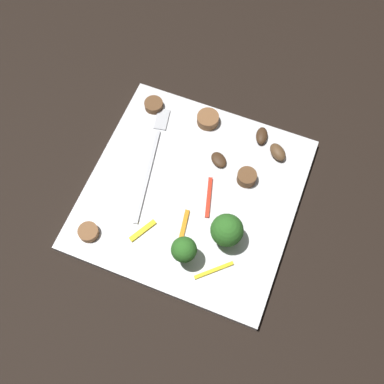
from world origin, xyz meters
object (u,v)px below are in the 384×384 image
object	(u,v)px
sausage_slice_2	(154,105)
broccoli_floret_0	(184,250)
plate	(192,194)
mushroom_0	(219,160)
sausage_slice_1	(88,232)
pepper_strip_3	(184,226)
mushroom_1	(262,136)
pepper_strip_0	(214,270)
broccoli_floret_1	(227,230)
fork	(153,154)
pepper_strip_1	(143,231)
pepper_strip_2	(210,195)
sausage_slice_3	(247,177)
mushroom_2	(278,152)
sausage_slice_0	(208,119)

from	to	relation	value
sausage_slice_2	broccoli_floret_0	bearing A→B (deg)	-147.10
plate	mushroom_0	world-z (taller)	mushroom_0
sausage_slice_1	pepper_strip_3	bearing A→B (deg)	-64.12
mushroom_0	mushroom_1	distance (m)	0.07
mushroom_0	pepper_strip_0	distance (m)	0.16
broccoli_floret_1	mushroom_1	distance (m)	0.17
sausage_slice_2	pepper_strip_3	xyz separation A→B (m)	(-0.16, -0.11, -0.00)
fork	broccoli_floret_0	distance (m)	0.16
pepper_strip_1	pepper_strip_2	bearing A→B (deg)	-38.35
sausage_slice_3	mushroom_0	size ratio (longest dim) A/B	1.02
mushroom_0	pepper_strip_2	xyz separation A→B (m)	(-0.05, -0.01, -0.00)
plate	broccoli_floret_1	world-z (taller)	broccoli_floret_1
plate	mushroom_2	xyz separation A→B (m)	(0.10, -0.09, 0.01)
fork	pepper_strip_3	xyz separation A→B (m)	(-0.09, -0.08, 0.00)
sausage_slice_1	pepper_strip_2	world-z (taller)	sausage_slice_1
plate	mushroom_0	xyz separation A→B (m)	(0.06, -0.02, 0.01)
pepper_strip_1	pepper_strip_0	bearing A→B (deg)	-98.36
pepper_strip_3	pepper_strip_1	bearing A→B (deg)	118.08
mushroom_1	pepper_strip_0	xyz separation A→B (m)	(-0.21, -0.00, -0.00)
sausage_slice_0	sausage_slice_2	size ratio (longest dim) A/B	1.16
sausage_slice_1	mushroom_2	world-z (taller)	mushroom_2
pepper_strip_3	sausage_slice_2	bearing A→B (deg)	35.11
sausage_slice_0	pepper_strip_2	distance (m)	0.12
fork	pepper_strip_1	distance (m)	0.12
fork	pepper_strip_1	size ratio (longest dim) A/B	4.40
broccoli_floret_1	pepper_strip_1	xyz separation A→B (m)	(-0.03, 0.10, -0.03)
fork	mushroom_1	distance (m)	0.16
broccoli_floret_0	mushroom_1	xyz separation A→B (m)	(0.21, -0.04, -0.03)
sausage_slice_1	pepper_strip_0	size ratio (longest dim) A/B	0.50
mushroom_2	sausage_slice_2	bearing A→B (deg)	87.03
plate	pepper_strip_2	xyz separation A→B (m)	(0.00, -0.02, 0.01)
sausage_slice_2	mushroom_0	size ratio (longest dim) A/B	1.04
plate	sausage_slice_3	size ratio (longest dim) A/B	10.52
broccoli_floret_0	pepper_strip_0	distance (m)	0.05
sausage_slice_2	mushroom_1	distance (m)	0.17
fork	sausage_slice_3	size ratio (longest dim) A/B	6.70
sausage_slice_2	pepper_strip_2	xyz separation A→B (m)	(-0.10, -0.13, -0.00)
fork	sausage_slice_2	distance (m)	0.08
sausage_slice_1	mushroom_0	size ratio (longest dim) A/B	1.02
pepper_strip_3	pepper_strip_0	bearing A→B (deg)	-125.51
sausage_slice_1	sausage_slice_3	distance (m)	0.22
sausage_slice_3	mushroom_1	xyz separation A→B (m)	(0.07, 0.00, -0.00)
sausage_slice_1	plate	bearing A→B (deg)	-44.61
sausage_slice_3	sausage_slice_0	bearing A→B (deg)	50.38
sausage_slice_0	sausage_slice_3	xyz separation A→B (m)	(-0.07, -0.08, 0.00)
mushroom_0	mushroom_2	bearing A→B (deg)	-61.24
sausage_slice_2	pepper_strip_1	world-z (taller)	sausage_slice_2
plate	mushroom_2	world-z (taller)	mushroom_2
sausage_slice_2	mushroom_0	distance (m)	0.13
fork	pepper_strip_0	distance (m)	0.19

